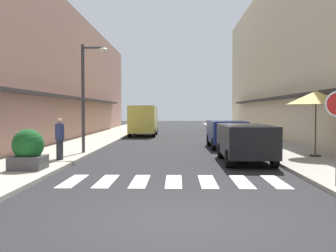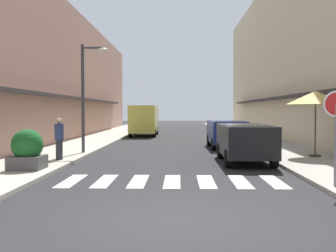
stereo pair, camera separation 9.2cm
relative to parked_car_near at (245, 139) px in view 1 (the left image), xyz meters
The scene contains 13 objects.
ground_plane 11.36m from the parked_car_near, 103.77° to the left, with size 105.79×105.79×0.00m, color #232326.
sidewalk_left 13.61m from the parked_car_near, 125.94° to the left, with size 3.06×67.32×0.12m, color #ADA899.
sidewalk_right 11.33m from the parked_car_near, 76.79° to the left, with size 3.06×67.32×0.12m, color #9E998E.
building_row_left 17.61m from the parked_car_near, 134.06° to the left, with size 5.50×45.28×8.87m.
building_row_right 14.90m from the parked_car_near, 61.94° to the left, with size 5.50×45.28×11.77m.
crosswalk 5.10m from the parked_car_near, 122.47° to the right, with size 6.15×2.20×0.01m.
parked_car_near is the anchor object (origin of this frame).
parked_car_mid 6.15m from the parked_car_near, 90.00° to the left, with size 1.85×4.09×1.47m.
delivery_van 17.34m from the parked_car_near, 107.60° to the left, with size 2.03×5.41×2.37m.
street_lamp 7.40m from the parked_car_near, 158.79° to the left, with size 1.19×0.28×4.81m.
cafe_umbrella 3.65m from the parked_car_near, 21.82° to the left, with size 2.38×2.38×2.68m.
planter_corner 7.85m from the parked_car_near, 159.61° to the right, with size 1.03×1.03×1.29m.
pedestrian_walking_near 7.08m from the parked_car_near, behind, with size 0.34×0.34×1.58m.
Camera 1 is at (0.10, -7.51, 2.00)m, focal length 44.15 mm.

